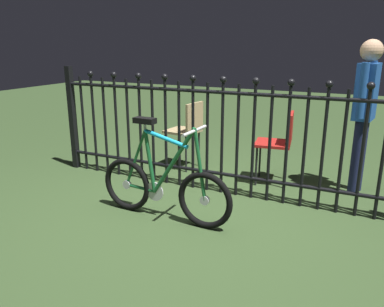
{
  "coord_description": "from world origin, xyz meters",
  "views": [
    {
      "loc": [
        1.37,
        -2.9,
        1.55
      ],
      "look_at": [
        -0.13,
        0.21,
        0.55
      ],
      "focal_mm": 35.73,
      "sensor_mm": 36.0,
      "label": 1
    }
  ],
  "objects_px": {
    "chair_tan": "(188,128)",
    "chair_red": "(280,140)",
    "bicycle": "(163,186)",
    "person_visitor": "(365,105)"
  },
  "relations": [
    {
      "from": "bicycle",
      "to": "person_visitor",
      "type": "bearing_deg",
      "value": 43.42
    },
    {
      "from": "chair_tan",
      "to": "chair_red",
      "type": "height_order",
      "value": "chair_tan"
    },
    {
      "from": "chair_red",
      "to": "person_visitor",
      "type": "relative_size",
      "value": 0.51
    },
    {
      "from": "person_visitor",
      "to": "chair_tan",
      "type": "bearing_deg",
      "value": -178.8
    },
    {
      "from": "bicycle",
      "to": "person_visitor",
      "type": "distance_m",
      "value": 2.2
    },
    {
      "from": "person_visitor",
      "to": "chair_red",
      "type": "bearing_deg",
      "value": -174.34
    },
    {
      "from": "bicycle",
      "to": "person_visitor",
      "type": "relative_size",
      "value": 0.84
    },
    {
      "from": "bicycle",
      "to": "chair_red",
      "type": "height_order",
      "value": "bicycle"
    },
    {
      "from": "bicycle",
      "to": "chair_tan",
      "type": "height_order",
      "value": "bicycle"
    },
    {
      "from": "bicycle",
      "to": "chair_tan",
      "type": "xyz_separation_m",
      "value": [
        -0.46,
        1.41,
        0.22
      ]
    }
  ]
}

